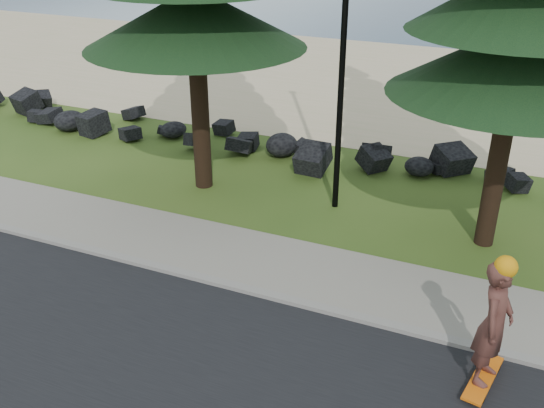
# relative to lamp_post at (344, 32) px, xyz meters

# --- Properties ---
(ground) EXTENTS (160.00, 160.00, 0.00)m
(ground) POSITION_rel_lamp_post_xyz_m (0.00, -3.20, -4.13)
(ground) COLOR #314E18
(ground) RESTS_ON ground
(kerb) EXTENTS (160.00, 0.20, 0.10)m
(kerb) POSITION_rel_lamp_post_xyz_m (0.00, -4.10, -4.08)
(kerb) COLOR gray
(kerb) RESTS_ON ground
(sidewalk) EXTENTS (160.00, 2.00, 0.08)m
(sidewalk) POSITION_rel_lamp_post_xyz_m (0.00, -3.00, -4.09)
(sidewalk) COLOR gray
(sidewalk) RESTS_ON ground
(beach_sand) EXTENTS (160.00, 15.00, 0.01)m
(beach_sand) POSITION_rel_lamp_post_xyz_m (0.00, 11.30, -4.13)
(beach_sand) COLOR tan
(beach_sand) RESTS_ON ground
(seawall_boulders) EXTENTS (60.00, 2.40, 1.10)m
(seawall_boulders) POSITION_rel_lamp_post_xyz_m (0.00, 2.40, -4.13)
(seawall_boulders) COLOR black
(seawall_boulders) RESTS_ON ground
(lamp_post) EXTENTS (0.25, 0.14, 8.14)m
(lamp_post) POSITION_rel_lamp_post_xyz_m (0.00, 0.00, 0.00)
(lamp_post) COLOR black
(lamp_post) RESTS_ON ground
(skateboarder) EXTENTS (0.62, 1.25, 2.27)m
(skateboarder) POSITION_rel_lamp_post_xyz_m (3.95, -4.87, -3.00)
(skateboarder) COLOR orange
(skateboarder) RESTS_ON ground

